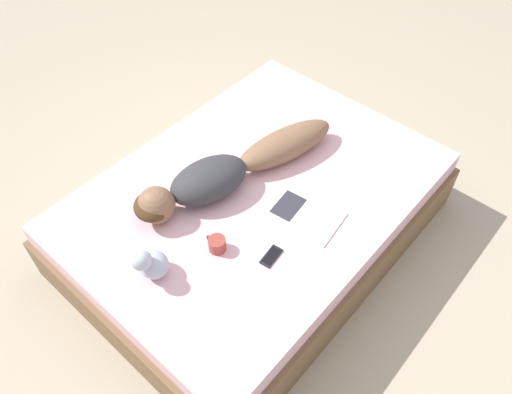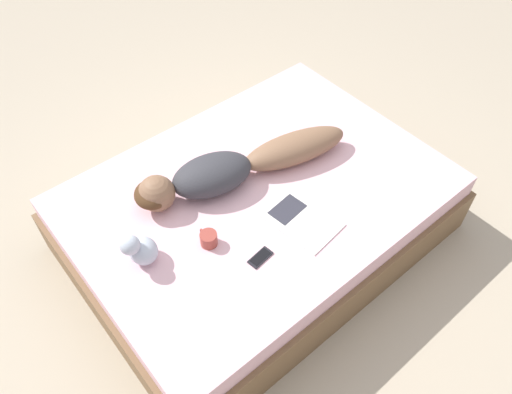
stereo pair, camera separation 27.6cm
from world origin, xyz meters
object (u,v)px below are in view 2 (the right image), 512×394
Objects in this scene: open_magazine at (301,219)px; coffee_mug at (208,239)px; cell_phone at (260,257)px; person at (234,168)px.

coffee_mug is at bearing 60.65° from open_magazine.
open_magazine is 3.06× the size of cell_phone.
person is 3.07× the size of open_magazine.
person is at bearing -54.64° from coffee_mug.
person reaches higher than coffee_mug.
coffee_mug reaches higher than cell_phone.
open_magazine is (-0.47, -0.09, -0.09)m from person.
person reaches higher than open_magazine.
person is at bearing -32.26° from cell_phone.
coffee_mug is (0.19, 0.48, 0.04)m from open_magazine.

